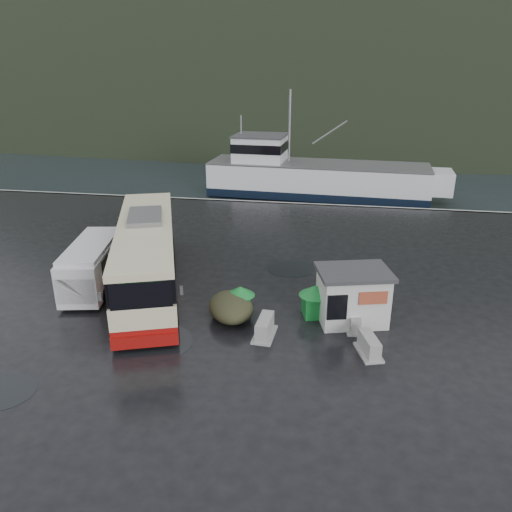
% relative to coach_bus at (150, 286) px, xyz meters
% --- Properties ---
extents(ground, '(160.00, 160.00, 0.00)m').
position_rel_coach_bus_xyz_m(ground, '(3.79, -2.10, 0.00)').
color(ground, black).
rests_on(ground, ground).
extents(harbor_water, '(300.00, 180.00, 0.02)m').
position_rel_coach_bus_xyz_m(harbor_water, '(3.79, 107.90, 0.00)').
color(harbor_water, black).
rests_on(harbor_water, ground).
extents(quay_edge, '(160.00, 0.60, 1.50)m').
position_rel_coach_bus_xyz_m(quay_edge, '(3.79, 17.90, 0.00)').
color(quay_edge, '#999993').
rests_on(quay_edge, ground).
extents(headland, '(780.00, 540.00, 570.00)m').
position_rel_coach_bus_xyz_m(headland, '(13.79, 247.90, 0.00)').
color(headland, black).
rests_on(headland, ground).
extents(coach_bus, '(7.43, 13.46, 3.72)m').
position_rel_coach_bus_xyz_m(coach_bus, '(0.00, 0.00, 0.00)').
color(coach_bus, beige).
rests_on(coach_bus, ground).
extents(white_van, '(3.16, 6.31, 2.52)m').
position_rel_coach_bus_xyz_m(white_van, '(-2.76, -0.63, 0.00)').
color(white_van, silver).
rests_on(white_van, ground).
extents(waste_bin_left, '(1.37, 1.37, 1.55)m').
position_rel_coach_bus_xyz_m(waste_bin_left, '(8.87, -1.83, 0.00)').
color(waste_bin_left, '#16802F').
rests_on(waste_bin_left, ground).
extents(waste_bin_right, '(1.14, 1.14, 1.39)m').
position_rel_coach_bus_xyz_m(waste_bin_right, '(5.38, -2.18, 0.00)').
color(waste_bin_right, '#16802F').
rests_on(waste_bin_right, ground).
extents(dome_tent, '(2.93, 3.41, 1.13)m').
position_rel_coach_bus_xyz_m(dome_tent, '(5.04, -2.71, 0.00)').
color(dome_tent, '#34351F').
rests_on(dome_tent, ground).
extents(ticket_kiosk, '(3.74, 3.18, 2.52)m').
position_rel_coach_bus_xyz_m(ticket_kiosk, '(10.56, -2.03, 0.00)').
color(ticket_kiosk, silver).
rests_on(ticket_kiosk, ground).
extents(jersey_barrier_a, '(0.96, 1.76, 0.86)m').
position_rel_coach_bus_xyz_m(jersey_barrier_a, '(6.83, -4.09, 0.00)').
color(jersey_barrier_a, '#999993').
rests_on(jersey_barrier_a, ground).
extents(jersey_barrier_b, '(1.24, 1.78, 0.81)m').
position_rel_coach_bus_xyz_m(jersey_barrier_b, '(11.25, -4.78, 0.00)').
color(jersey_barrier_b, '#999993').
rests_on(jersey_barrier_b, ground).
extents(jersey_barrier_c, '(0.88, 1.53, 0.73)m').
position_rel_coach_bus_xyz_m(jersey_barrier_c, '(10.68, -2.81, 0.00)').
color(jersey_barrier_c, '#999993').
rests_on(jersey_barrier_c, ground).
extents(fishing_trawler, '(25.53, 7.05, 10.10)m').
position_rel_coach_bus_xyz_m(fishing_trawler, '(7.51, 26.24, 0.00)').
color(fishing_trawler, silver).
rests_on(fishing_trawler, ground).
extents(puddles, '(11.51, 15.75, 0.01)m').
position_rel_coach_bus_xyz_m(puddles, '(2.99, -3.30, 0.01)').
color(puddles, black).
rests_on(puddles, ground).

